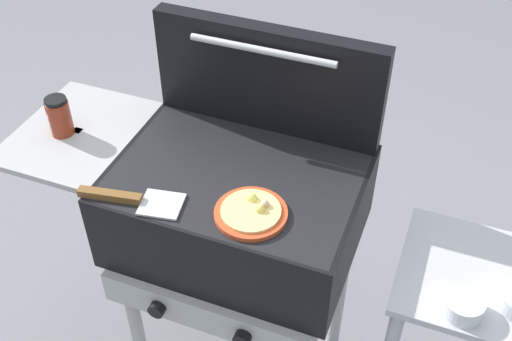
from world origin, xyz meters
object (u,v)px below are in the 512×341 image
(pizza_cheese, at_px, (251,212))
(sauce_jar, at_px, (59,116))
(grill, at_px, (233,211))
(spatula, at_px, (131,199))
(prep_table, at_px, (471,332))
(topping_bowl_far, at_px, (463,307))

(pizza_cheese, bearing_deg, sauce_jar, 169.74)
(pizza_cheese, bearing_deg, grill, 129.24)
(spatula, xyz_separation_m, prep_table, (0.86, 0.19, -0.36))
(sauce_jar, distance_m, spatula, 0.36)
(grill, bearing_deg, topping_bowl_far, -10.94)
(sauce_jar, xyz_separation_m, prep_table, (1.17, 0.02, -0.41))
(sauce_jar, height_order, spatula, sauce_jar)
(grill, relative_size, sauce_jar, 8.57)
(pizza_cheese, distance_m, prep_table, 0.69)
(grill, bearing_deg, prep_table, 0.37)
(sauce_jar, xyz_separation_m, topping_bowl_far, (1.11, -0.10, -0.17))
(spatula, bearing_deg, grill, 45.68)
(grill, xyz_separation_m, prep_table, (0.67, 0.00, -0.21))
(topping_bowl_far, bearing_deg, sauce_jar, 174.79)
(sauce_jar, bearing_deg, topping_bowl_far, -5.21)
(topping_bowl_far, bearing_deg, grill, 169.06)
(pizza_cheese, relative_size, sauce_jar, 1.56)
(prep_table, bearing_deg, grill, -179.63)
(grill, xyz_separation_m, pizza_cheese, (0.10, -0.13, 0.15))
(grill, relative_size, prep_table, 1.26)
(sauce_jar, xyz_separation_m, spatula, (0.31, -0.17, -0.05))
(grill, height_order, pizza_cheese, pizza_cheese)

